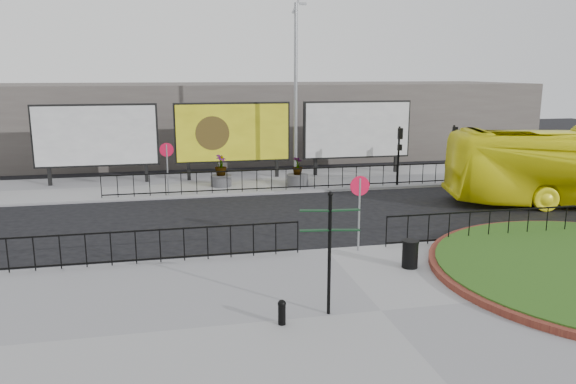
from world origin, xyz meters
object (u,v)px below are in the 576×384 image
object	(u,v)px
planter_b	(297,176)
planter_a	(221,175)
lamp_post	(296,92)
bollard	(282,311)
fingerpost_sign	(330,241)
billboard_mid	(233,133)
litter_bin	(410,254)

from	to	relation	value
planter_b	planter_a	bearing A→B (deg)	169.69
lamp_post	bollard	world-z (taller)	lamp_post
fingerpost_sign	planter_b	xyz separation A→B (m)	(2.76, 15.19, -1.35)
billboard_mid	planter_b	world-z (taller)	billboard_mid
billboard_mid	planter_b	xyz separation A→B (m)	(2.95, -2.67, -2.00)
bollard	litter_bin	xyz separation A→B (m)	(4.49, 2.97, 0.09)
lamp_post	planter_b	world-z (taller)	lamp_post
planter_a	planter_b	world-z (taller)	planter_a
litter_bin	planter_b	bearing A→B (deg)	92.34
billboard_mid	lamp_post	xyz separation A→B (m)	(3.01, -1.97, 2.23)
billboard_mid	fingerpost_sign	distance (m)	17.87
fingerpost_sign	litter_bin	world-z (taller)	fingerpost_sign
lamp_post	planter_a	world-z (taller)	lamp_post
litter_bin	planter_b	world-z (taller)	planter_b
litter_bin	fingerpost_sign	bearing A→B (deg)	-141.27
litter_bin	planter_b	size ratio (longest dim) A/B	0.56
billboard_mid	planter_a	bearing A→B (deg)	-113.77
lamp_post	planter_a	bearing A→B (deg)	-180.00
litter_bin	planter_b	distance (m)	12.58
bollard	planter_a	world-z (taller)	planter_a
billboard_mid	planter_a	world-z (taller)	billboard_mid
bollard	lamp_post	bearing A→B (deg)	76.06
lamp_post	litter_bin	distance (m)	13.95
billboard_mid	fingerpost_sign	size ratio (longest dim) A/B	2.05
lamp_post	bollard	size ratio (longest dim) A/B	15.32
billboard_mid	litter_bin	distance (m)	15.76
litter_bin	billboard_mid	bearing A→B (deg)	102.81
bollard	planter_b	bearing A→B (deg)	75.66
litter_bin	planter_a	distance (m)	13.95
litter_bin	planter_a	bearing A→B (deg)	108.09
fingerpost_sign	bollard	bearing A→B (deg)	-151.99
lamp_post	planter_a	distance (m)	5.66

